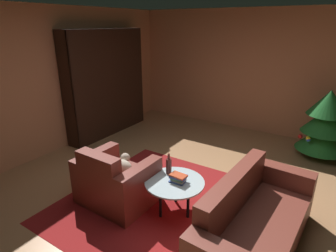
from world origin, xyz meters
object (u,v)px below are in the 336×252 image
object	(u,v)px
bookshelf_unit	(111,84)
armchair_red	(116,182)
couch_red	(254,225)
decorated_tree	(325,124)
book_stack_on_table	(178,178)
coffee_table	(175,184)
bottle_on_table	(169,166)

from	to	relation	value
bookshelf_unit	armchair_red	distance (m)	2.80
couch_red	decorated_tree	distance (m)	2.84
bookshelf_unit	decorated_tree	size ratio (longest dim) A/B	1.77
bookshelf_unit	book_stack_on_table	distance (m)	3.21
book_stack_on_table	decorated_tree	size ratio (longest dim) A/B	0.18
coffee_table	book_stack_on_table	xyz separation A→B (m)	(0.04, 0.02, 0.09)
armchair_red	couch_red	xyz separation A→B (m)	(1.77, 0.17, -0.02)
coffee_table	book_stack_on_table	distance (m)	0.10
decorated_tree	coffee_table	bearing A→B (deg)	-116.64
armchair_red	couch_red	world-z (taller)	same
bookshelf_unit	decorated_tree	xyz separation A→B (m)	(3.99, 1.02, -0.42)
bottle_on_table	decorated_tree	world-z (taller)	decorated_tree
armchair_red	coffee_table	distance (m)	0.80
coffee_table	bottle_on_table	xyz separation A→B (m)	(-0.16, 0.12, 0.15)
book_stack_on_table	bookshelf_unit	bearing A→B (deg)	147.45
bookshelf_unit	couch_red	distance (m)	4.11
bookshelf_unit	book_stack_on_table	bearing A→B (deg)	-32.55
couch_red	book_stack_on_table	bearing A→B (deg)	175.35
couch_red	coffee_table	distance (m)	1.02
book_stack_on_table	armchair_red	bearing A→B (deg)	-162.68
book_stack_on_table	coffee_table	bearing A→B (deg)	-159.02
coffee_table	book_stack_on_table	bearing A→B (deg)	20.98
armchair_red	decorated_tree	size ratio (longest dim) A/B	0.78
bookshelf_unit	coffee_table	xyz separation A→B (m)	(2.62, -1.71, -0.65)
armchair_red	couch_red	bearing A→B (deg)	5.53
coffee_table	bottle_on_table	size ratio (longest dim) A/B	2.63
decorated_tree	book_stack_on_table	bearing A→B (deg)	-116.08
armchair_red	coffee_table	xyz separation A→B (m)	(0.76, 0.23, 0.10)
armchair_red	bottle_on_table	xyz separation A→B (m)	(0.60, 0.36, 0.25)
coffee_table	bottle_on_table	world-z (taller)	bottle_on_table
bookshelf_unit	armchair_red	bearing A→B (deg)	-46.33
couch_red	bottle_on_table	xyz separation A→B (m)	(-1.17, 0.19, 0.27)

